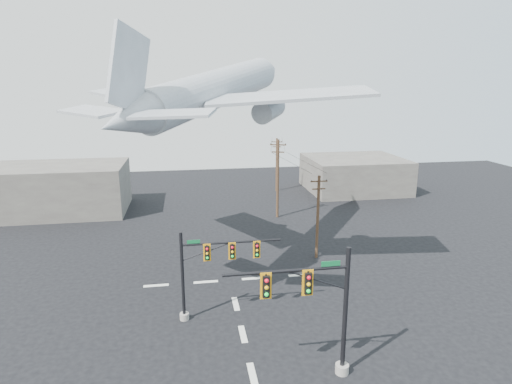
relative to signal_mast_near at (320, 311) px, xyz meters
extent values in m
plane|color=black|center=(-3.57, 0.77, -4.04)|extent=(120.00, 120.00, 0.00)
cube|color=silver|center=(-3.57, 0.77, -4.03)|extent=(0.40, 2.00, 0.01)
cube|color=silver|center=(-3.57, 4.77, -4.03)|extent=(0.40, 2.00, 0.01)
cube|color=silver|center=(-3.57, 8.77, -4.03)|extent=(0.40, 2.00, 0.01)
cube|color=silver|center=(-9.57, 12.77, -4.03)|extent=(2.00, 0.40, 0.01)
cube|color=silver|center=(-5.57, 12.77, -4.03)|extent=(2.00, 0.40, 0.01)
cube|color=silver|center=(-1.57, 12.77, -4.03)|extent=(2.00, 0.40, 0.01)
cube|color=silver|center=(2.43, 12.77, -4.03)|extent=(2.00, 0.40, 0.01)
cylinder|color=gray|center=(1.43, 0.05, -3.77)|extent=(0.76, 0.76, 0.54)
cylinder|color=black|center=(1.43, 0.05, -0.26)|extent=(0.26, 0.26, 7.56)
cylinder|color=black|center=(-1.89, 0.05, 2.44)|extent=(6.63, 0.17, 0.17)
cylinder|color=black|center=(-0.23, 0.05, 1.79)|extent=(3.56, 0.09, 0.09)
cube|color=black|center=(-0.78, -0.11, 1.76)|extent=(0.37, 0.32, 1.19)
cube|color=orange|center=(-0.78, -0.09, 1.76)|extent=(0.59, 0.04, 1.46)
sphere|color=red|center=(-0.78, -0.29, 2.14)|extent=(0.22, 0.22, 0.22)
sphere|color=#E8A60C|center=(-0.78, -0.29, 1.76)|extent=(0.22, 0.22, 0.22)
sphere|color=#0EE336|center=(-0.78, -0.29, 1.38)|extent=(0.22, 0.22, 0.22)
cube|color=black|center=(-2.99, -0.11, 1.76)|extent=(0.37, 0.32, 1.19)
cube|color=orange|center=(-2.99, -0.09, 1.76)|extent=(0.59, 0.04, 1.46)
sphere|color=red|center=(-2.99, -0.29, 2.14)|extent=(0.22, 0.22, 0.22)
sphere|color=#E8A60C|center=(-2.99, -0.29, 1.76)|extent=(0.22, 0.22, 0.22)
sphere|color=#0EE336|center=(-2.99, -0.29, 1.38)|extent=(0.22, 0.22, 0.22)
cube|color=#0D5B2D|center=(0.45, -0.01, 2.71)|extent=(1.03, 0.04, 0.28)
cylinder|color=gray|center=(-7.32, 7.24, -3.82)|extent=(0.64, 0.64, 0.45)
cylinder|color=black|center=(-7.32, 7.24, -0.86)|extent=(0.22, 0.22, 6.37)
cylinder|color=black|center=(-3.95, 7.24, 1.41)|extent=(6.73, 0.15, 0.15)
cylinder|color=black|center=(-5.63, 7.24, 0.87)|extent=(3.54, 0.07, 0.07)
cube|color=black|center=(-5.63, 7.10, 0.84)|extent=(0.31, 0.27, 1.00)
cube|color=orange|center=(-5.63, 7.12, 0.84)|extent=(0.50, 0.04, 1.23)
sphere|color=red|center=(-5.63, 6.95, 1.16)|extent=(0.18, 0.18, 0.18)
sphere|color=#E8A60C|center=(-5.63, 6.95, 0.84)|extent=(0.18, 0.18, 0.18)
sphere|color=#0EE336|center=(-5.63, 6.95, 0.52)|extent=(0.18, 0.18, 0.18)
cube|color=black|center=(-3.95, 7.10, 0.84)|extent=(0.31, 0.27, 1.00)
cube|color=orange|center=(-3.95, 7.12, 0.84)|extent=(0.50, 0.04, 1.23)
sphere|color=red|center=(-3.95, 6.95, 1.16)|extent=(0.18, 0.18, 0.18)
sphere|color=#E8A60C|center=(-3.95, 6.95, 0.84)|extent=(0.18, 0.18, 0.18)
sphere|color=#0EE336|center=(-3.95, 6.95, 0.52)|extent=(0.18, 0.18, 0.18)
cube|color=black|center=(-2.27, 7.10, 0.84)|extent=(0.31, 0.27, 1.00)
cube|color=orange|center=(-2.27, 7.12, 0.84)|extent=(0.50, 0.04, 1.23)
sphere|color=red|center=(-2.27, 6.95, 1.16)|extent=(0.18, 0.18, 0.18)
sphere|color=#E8A60C|center=(-2.27, 6.95, 0.84)|extent=(0.18, 0.18, 0.18)
sphere|color=#0EE336|center=(-2.27, 6.95, 0.52)|extent=(0.18, 0.18, 0.18)
cube|color=#0D5B2D|center=(-6.50, 7.19, 1.64)|extent=(0.86, 0.04, 0.24)
cylinder|color=#4D3221|center=(4.94, 16.26, -0.12)|extent=(0.26, 0.26, 7.85)
cube|color=#4D3221|center=(4.94, 16.26, 3.28)|extent=(1.57, 0.13, 0.10)
cube|color=#4D3221|center=(4.94, 16.26, 2.58)|extent=(1.22, 0.12, 0.10)
cylinder|color=black|center=(4.24, 16.25, 3.37)|extent=(0.09, 0.09, 0.10)
cylinder|color=black|center=(4.94, 16.26, 3.37)|extent=(0.09, 0.09, 0.10)
cylinder|color=black|center=(5.64, 16.27, 3.37)|extent=(0.09, 0.09, 0.10)
cylinder|color=#4D3221|center=(3.96, 29.13, 0.71)|extent=(0.32, 0.32, 9.52)
cube|color=#4D3221|center=(3.96, 29.13, 4.83)|extent=(1.87, 0.71, 0.13)
cube|color=#4D3221|center=(3.96, 29.13, 3.98)|extent=(1.46, 0.58, 0.13)
cylinder|color=black|center=(3.14, 29.39, 4.94)|extent=(0.11, 0.11, 0.13)
cylinder|color=black|center=(3.96, 29.13, 4.94)|extent=(0.11, 0.11, 0.13)
cylinder|color=black|center=(4.77, 28.87, 4.94)|extent=(0.11, 0.11, 0.13)
cylinder|color=#4D3221|center=(6.60, 42.08, -0.04)|extent=(0.27, 0.27, 8.02)
cube|color=#4D3221|center=(6.60, 42.08, 3.43)|extent=(1.62, 0.50, 0.11)
cube|color=#4D3221|center=(6.60, 42.08, 2.70)|extent=(1.26, 0.42, 0.11)
cylinder|color=black|center=(5.89, 42.26, 3.52)|extent=(0.09, 0.09, 0.11)
cylinder|color=black|center=(6.60, 42.08, 3.52)|extent=(0.09, 0.09, 0.11)
cylinder|color=black|center=(7.31, 41.90, 3.52)|extent=(0.09, 0.09, 0.11)
cylinder|color=black|center=(3.67, 22.69, 4.01)|extent=(1.17, 12.87, 0.03)
cylinder|color=black|center=(4.49, 35.60, 4.08)|extent=(2.80, 12.96, 0.03)
cylinder|color=black|center=(5.22, 22.69, 4.01)|extent=(0.86, 12.87, 0.03)
cylinder|color=black|center=(6.07, 35.60, 4.08)|extent=(2.55, 12.96, 0.03)
cylinder|color=#AAB0B6|center=(-4.08, 15.88, 11.40)|extent=(12.68, 17.58, 5.73)
cone|color=#AAB0B6|center=(1.99, 25.41, 13.10)|extent=(4.95, 5.44, 3.56)
cone|color=#AAB0B6|center=(-10.16, 6.34, 9.70)|extent=(4.68, 5.24, 3.26)
cube|color=#AAB0B6|center=(-10.35, 18.39, 10.93)|extent=(10.00, 12.41, 0.85)
cube|color=#AAB0B6|center=(0.84, 11.26, 10.93)|extent=(12.51, 5.70, 0.85)
cylinder|color=#AAB0B6|center=(-8.16, 18.12, 9.85)|extent=(3.12, 3.58, 2.09)
cylinder|color=#AAB0B6|center=(-0.33, 13.14, 9.85)|extent=(3.12, 3.58, 2.09)
cube|color=#AAB0B6|center=(-9.83, 6.86, 12.60)|extent=(2.43, 3.63, 5.29)
cube|color=#AAB0B6|center=(-12.42, 8.32, 10.14)|extent=(4.64, 4.80, 0.47)
cube|color=#AAB0B6|center=(-7.41, 5.13, 10.14)|extent=(5.04, 3.34, 0.47)
cube|color=#69655C|center=(-23.57, 35.77, -1.04)|extent=(18.00, 10.00, 6.00)
cube|color=#69655C|center=(18.43, 40.77, -1.54)|extent=(14.00, 12.00, 5.00)
camera|label=1|loc=(-6.75, -19.72, 11.79)|focal=30.00mm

